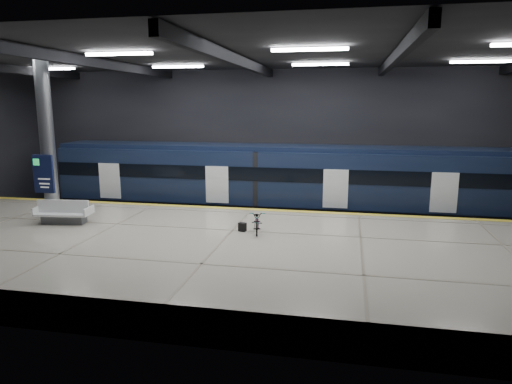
# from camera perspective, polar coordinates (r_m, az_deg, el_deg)

# --- Properties ---
(ground) EXTENTS (30.00, 30.00, 0.00)m
(ground) POSITION_cam_1_polar(r_m,az_deg,el_deg) (19.58, -2.18, -7.11)
(ground) COLOR black
(ground) RESTS_ON ground
(room_shell) EXTENTS (30.10, 16.10, 8.05)m
(room_shell) POSITION_cam_1_polar(r_m,az_deg,el_deg) (18.63, -2.31, 9.88)
(room_shell) COLOR black
(room_shell) RESTS_ON ground
(platform) EXTENTS (30.00, 11.00, 1.10)m
(platform) POSITION_cam_1_polar(r_m,az_deg,el_deg) (17.11, -4.16, -7.88)
(platform) COLOR beige
(platform) RESTS_ON ground
(safety_strip) EXTENTS (30.00, 0.40, 0.01)m
(safety_strip) POSITION_cam_1_polar(r_m,az_deg,el_deg) (21.87, -0.52, -2.16)
(safety_strip) COLOR yellow
(safety_strip) RESTS_ON platform
(rails) EXTENTS (30.00, 1.52, 0.16)m
(rails) POSITION_cam_1_polar(r_m,az_deg,el_deg) (24.73, 0.79, -3.06)
(rails) COLOR gray
(rails) RESTS_ON ground
(train) EXTENTS (29.40, 2.84, 3.79)m
(train) POSITION_cam_1_polar(r_m,az_deg,el_deg) (23.99, 7.13, 1.24)
(train) COLOR black
(train) RESTS_ON ground
(bench) EXTENTS (2.38, 1.21, 1.01)m
(bench) POSITION_cam_1_polar(r_m,az_deg,el_deg) (20.90, -22.88, -2.67)
(bench) COLOR #595B60
(bench) RESTS_ON platform
(bicycle) EXTENTS (0.91, 1.78, 0.89)m
(bicycle) POSITION_cam_1_polar(r_m,az_deg,el_deg) (17.91, 0.16, -3.67)
(bicycle) COLOR #99999E
(bicycle) RESTS_ON platform
(pannier_bag) EXTENTS (0.34, 0.26, 0.35)m
(pannier_bag) POSITION_cam_1_polar(r_m,az_deg,el_deg) (18.10, -1.71, -4.40)
(pannier_bag) COLOR black
(pannier_bag) RESTS_ON platform
(info_column) EXTENTS (0.90, 0.78, 6.90)m
(info_column) POSITION_cam_1_polar(r_m,az_deg,el_deg) (21.15, -24.67, 5.61)
(info_column) COLOR #9EA0A5
(info_column) RESTS_ON platform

